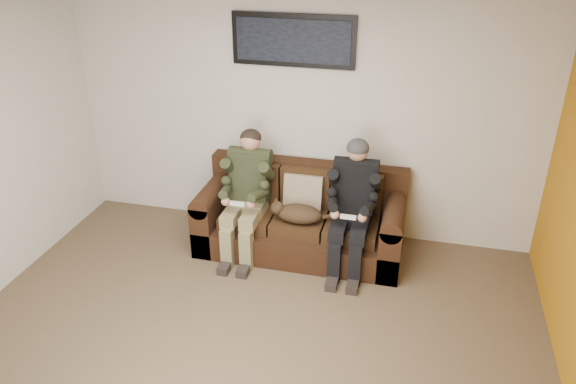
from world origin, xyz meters
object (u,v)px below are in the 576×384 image
(person_left, at_px, (247,187))
(person_right, at_px, (353,199))
(framed_poster, at_px, (293,40))
(sofa, at_px, (302,219))
(cat, at_px, (297,213))

(person_left, height_order, person_right, person_right)
(person_right, height_order, framed_poster, framed_poster)
(sofa, bearing_deg, person_left, -162.01)
(sofa, height_order, cat, sofa)
(sofa, distance_m, cat, 0.31)
(person_left, height_order, framed_poster, framed_poster)
(framed_poster, bearing_deg, person_right, -37.27)
(person_left, relative_size, framed_poster, 1.02)
(sofa, distance_m, framed_poster, 1.83)
(sofa, height_order, person_right, person_right)
(person_left, relative_size, cat, 1.94)
(sofa, distance_m, person_right, 0.69)
(framed_poster, bearing_deg, person_left, -121.30)
(person_right, height_order, cat, person_right)
(framed_poster, bearing_deg, cat, -72.36)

